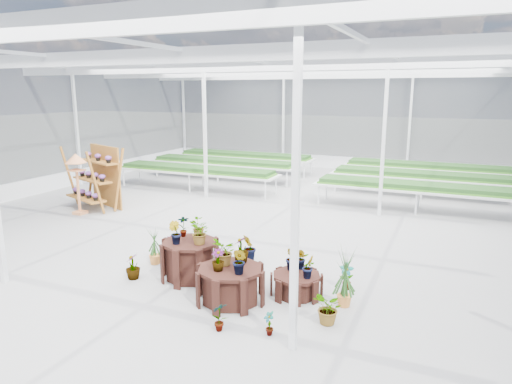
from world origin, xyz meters
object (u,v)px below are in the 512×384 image
at_px(plinth_tall, 190,260).
at_px(plinth_mid, 230,285).
at_px(bird_table, 78,184).
at_px(plinth_low, 296,285).
at_px(shelf_rack, 94,178).

distance_m(plinth_tall, plinth_mid, 1.34).
bearing_deg(bird_table, plinth_low, 0.73).
xyz_separation_m(plinth_mid, shelf_rack, (-6.97, 4.22, 0.67)).
bearing_deg(plinth_mid, plinth_tall, 153.43).
xyz_separation_m(plinth_low, shelf_rack, (-7.97, 3.52, 0.79)).
distance_m(plinth_low, bird_table, 8.40).
xyz_separation_m(plinth_tall, shelf_rack, (-5.77, 3.62, 0.60)).
xyz_separation_m(plinth_mid, bird_table, (-6.90, 3.47, 0.62)).
relative_size(shelf_rack, bird_table, 1.06).
bearing_deg(plinth_tall, shelf_rack, 147.93).
bearing_deg(plinth_tall, plinth_low, 2.60).
distance_m(plinth_mid, bird_table, 7.75).
bearing_deg(plinth_mid, bird_table, 153.33).
height_order(plinth_tall, plinth_mid, plinth_tall).
bearing_deg(plinth_mid, plinth_low, 34.99).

